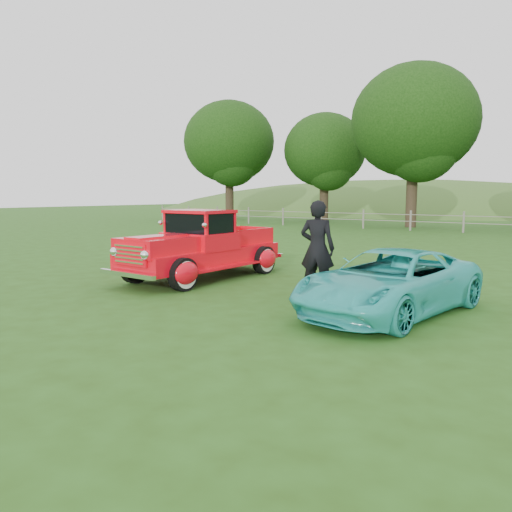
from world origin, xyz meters
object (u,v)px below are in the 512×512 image
Objects in this scene: teal_sedan at (390,282)px; tree_mid_west at (325,150)px; red_pickup at (202,248)px; tree_near_west at (414,121)px; man at (317,248)px; tree_far_west at (229,142)px.

tree_mid_west is at bearing 129.12° from teal_sedan.
tree_mid_west is 2.00× the size of teal_sedan.
red_pickup is (10.25, -25.89, -4.75)m from tree_mid_west.
tree_near_west is 25.72m from teal_sedan.
teal_sedan is 2.05m from man.
man is (13.73, -26.08, -4.52)m from tree_mid_west.
tree_far_west is 16.03m from tree_near_west.
tree_near_west is 5.07× the size of man.
man is (5.73, -23.08, -5.77)m from tree_near_west.
man is at bearing -62.23° from tree_mid_west.
tree_mid_west is at bearing 112.82° from red_pickup.
tree_near_west reaches higher than tree_far_west.
tree_far_west reaches higher than tree_mid_west.
tree_mid_west is 28.24m from red_pickup.
tree_near_west is at bearing -20.56° from tree_mid_west.
tree_near_west is 24.47m from man.
tree_near_west is 2.46× the size of teal_sedan.
tree_far_west is 4.83× the size of man.
tree_far_west is 30.59m from red_pickup.
red_pickup is 2.44× the size of man.
red_pickup is (18.25, -23.89, -5.69)m from tree_far_west.
tree_mid_west is at bearing 159.44° from tree_near_west.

